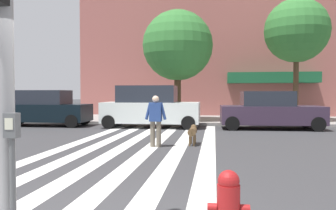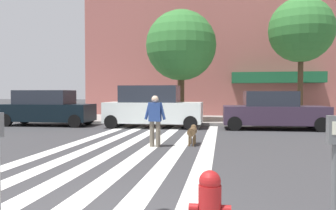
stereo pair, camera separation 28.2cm
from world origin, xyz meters
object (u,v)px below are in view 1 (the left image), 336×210
parking_meter_curbside (12,159)px  parked_car_near_curb (43,108)px  parked_car_behind_first (150,107)px  street_tree_middle (297,31)px  pedestrian_dog_walker (156,118)px  street_tree_nearest (178,46)px  dog_on_leash (193,132)px  parked_car_third_in_line (270,111)px  fire_hydrant (228,207)px

parking_meter_curbside → parked_car_near_curb: (-6.83, 13.31, -0.11)m
parked_car_behind_first → parked_car_near_curb: bearing=-180.0°
street_tree_middle → pedestrian_dog_walker: 12.14m
parking_meter_curbside → street_tree_nearest: size_ratio=0.21×
parking_meter_curbside → pedestrian_dog_walker: (0.24, 7.28, -0.10)m
parking_meter_curbside → pedestrian_dog_walker: bearing=88.1°
parked_car_near_curb → pedestrian_dog_walker: parked_car_near_curb is taller
pedestrian_dog_walker → dog_on_leash: bearing=27.5°
dog_on_leash → parked_car_near_curb: bearing=146.5°
parked_car_third_in_line → pedestrian_dog_walker: 7.52m
pedestrian_dog_walker → street_tree_middle: bearing=55.4°
parked_car_behind_first → street_tree_middle: 9.45m
fire_hydrant → parked_car_behind_first: 13.46m
parked_car_third_in_line → parked_car_behind_first: bearing=180.0°
parked_car_third_in_line → street_tree_nearest: size_ratio=0.76×
parking_meter_curbside → pedestrian_dog_walker: 7.28m
fire_hydrant → pedestrian_dog_walker: (-2.00, 6.99, 0.41)m
parked_car_near_curb → street_tree_nearest: 8.15m
parking_meter_curbside → parked_car_third_in_line: parked_car_third_in_line is taller
fire_hydrant → street_tree_nearest: size_ratio=0.12×
parked_car_behind_first → parked_car_third_in_line: bearing=-0.0°
street_tree_nearest → dog_on_leash: size_ratio=6.07×
fire_hydrant → parked_car_near_curb: (-9.08, 13.02, 0.40)m
parked_car_behind_first → pedestrian_dog_walker: bearing=-77.5°
fire_hydrant → parked_car_third_in_line: size_ratio=0.16×
parking_meter_curbside → street_tree_nearest: bearing=90.0°
parked_car_third_in_line → dog_on_leash: (-3.35, -5.44, -0.42)m
fire_hydrant → street_tree_nearest: (-2.26, 15.76, 3.93)m
parking_meter_curbside → parked_car_third_in_line: bearing=70.4°
fire_hydrant → dog_on_leash: fire_hydrant is taller
street_tree_nearest → dog_on_leash: (1.40, -8.18, -4.01)m
fire_hydrant → parked_car_near_curb: bearing=124.9°
pedestrian_dog_walker → parking_meter_curbside: bearing=-91.9°
fire_hydrant → dog_on_leash: (-0.86, 7.58, -0.08)m
parked_car_near_curb → parked_car_behind_first: parked_car_behind_first is taller
fire_hydrant → street_tree_middle: 17.57m
parked_car_near_curb → parked_car_behind_first: bearing=0.0°
street_tree_middle → dog_on_leash: 11.30m
dog_on_leash → pedestrian_dog_walker: bearing=-152.5°
parked_car_behind_first → dog_on_leash: bearing=-65.4°
parked_car_near_curb → street_tree_middle: street_tree_middle is taller
parking_meter_curbside → parked_car_near_curb: parked_car_near_curb is taller
street_tree_middle → pedestrian_dog_walker: (-6.44, -9.35, -4.31)m
parked_car_near_curb → parked_car_third_in_line: 11.57m
fire_hydrant → parked_car_third_in_line: parked_car_third_in_line is taller
parked_car_behind_first → dog_on_leash: parked_car_behind_first is taller
fire_hydrant → street_tree_middle: street_tree_middle is taller
parked_car_behind_first → dog_on_leash: 6.01m
street_tree_middle → fire_hydrant: bearing=-105.2°
fire_hydrant → parked_car_behind_first: bearing=104.4°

